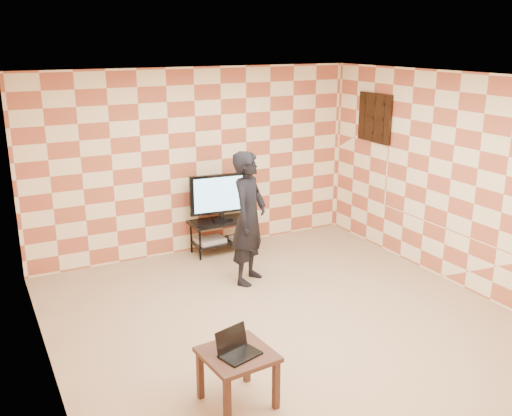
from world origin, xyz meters
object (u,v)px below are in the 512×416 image
object	(u,v)px
tv_stand	(222,228)
side_table	(237,362)
person	(249,218)
tv	(222,195)

from	to	relation	value
tv_stand	side_table	bearing A→B (deg)	-112.01
person	tv_stand	bearing A→B (deg)	42.90
tv	side_table	size ratio (longest dim) A/B	1.53
tv_stand	person	bearing A→B (deg)	-96.19
tv_stand	person	xyz separation A→B (m)	(-0.12, -1.14, 0.50)
tv_stand	person	distance (m)	1.25
tv_stand	tv	distance (m)	0.52
tv	person	size ratio (longest dim) A/B	0.55
tv_stand	tv	size ratio (longest dim) A/B	1.01
person	tv	bearing A→B (deg)	42.87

